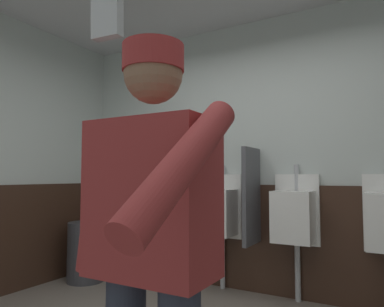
# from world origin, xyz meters

# --- Properties ---
(wall_back) EXTENTS (4.95, 0.12, 2.72)m
(wall_back) POSITION_xyz_m (0.00, 1.79, 1.36)
(wall_back) COLOR silver
(wall_back) RESTS_ON ground_plane
(wainscot_band_back) EXTENTS (4.35, 0.03, 1.05)m
(wainscot_band_back) POSITION_xyz_m (0.00, 1.72, 0.52)
(wainscot_band_back) COLOR #382319
(wainscot_band_back) RESTS_ON ground_plane
(urinal_left) EXTENTS (0.40, 0.34, 1.24)m
(urinal_left) POSITION_xyz_m (-0.44, 1.58, 0.78)
(urinal_left) COLOR white
(urinal_left) RESTS_ON ground_plane
(urinal_middle) EXTENTS (0.40, 0.34, 1.24)m
(urinal_middle) POSITION_xyz_m (0.31, 1.58, 0.78)
(urinal_middle) COLOR white
(urinal_middle) RESTS_ON ground_plane
(privacy_divider_panel) EXTENTS (0.04, 0.40, 0.90)m
(privacy_divider_panel) POSITION_xyz_m (-0.06, 1.50, 0.95)
(privacy_divider_panel) COLOR #4C4C51
(person) EXTENTS (0.65, 0.60, 1.59)m
(person) POSITION_xyz_m (0.37, -0.66, 0.93)
(person) COLOR #2D3342
(person) RESTS_ON ground_plane
(cell_phone) EXTENTS (0.06, 0.03, 0.11)m
(cell_phone) POSITION_xyz_m (0.63, -1.16, 1.44)
(cell_phone) COLOR silver
(trash_bin) EXTENTS (0.40, 0.40, 0.63)m
(trash_bin) POSITION_xyz_m (-1.83, 1.15, 0.32)
(trash_bin) COLOR #38383D
(trash_bin) RESTS_ON ground_plane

